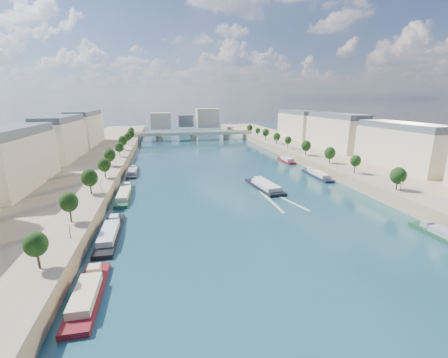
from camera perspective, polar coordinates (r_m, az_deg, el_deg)
name	(u,v)px	position (r m, az deg, el deg)	size (l,w,h in m)	color
ground	(224,177)	(149.83, 0.09, 0.41)	(700.00, 700.00, 0.00)	#0B2432
quay_left	(69,180)	(152.18, -27.49, -0.11)	(44.00, 520.00, 5.00)	#9E8460
quay_right	(353,166)	(178.16, 23.41, 2.34)	(44.00, 520.00, 5.00)	#9E8460
pave_left	(103,173)	(148.14, -22.03, 1.15)	(14.00, 520.00, 0.10)	gray
pave_right	(329,162)	(169.53, 19.33, 3.02)	(14.00, 520.00, 0.10)	gray
trees_left	(107,160)	(148.63, -21.35, 3.40)	(4.80, 268.80, 8.26)	#382B1E
trees_right	(317,149)	(176.11, 17.27, 5.41)	(4.80, 268.80, 8.26)	#382B1E
lamps_left	(109,171)	(137.16, -20.99, 1.39)	(0.36, 200.36, 4.28)	black
lamps_right	(317,156)	(171.04, 17.27, 4.23)	(0.36, 200.36, 4.28)	black
buildings_left	(42,146)	(164.91, -31.35, 5.41)	(16.00, 226.00, 23.20)	beige
buildings_right	(363,137)	(193.20, 25.01, 7.27)	(16.00, 226.00, 23.20)	beige
skyline	(189,119)	(363.70, -6.66, 11.21)	(79.00, 42.00, 22.00)	beige
bridge	(194,135)	(288.48, -5.82, 8.38)	(112.00, 12.00, 8.15)	#C1B79E
tour_barge	(265,186)	(131.43, 7.73, -1.38)	(10.38, 26.84, 3.67)	black
wake	(279,201)	(116.90, 10.41, -4.05)	(10.73, 26.01, 0.04)	silver
moored_barges_left	(113,226)	(96.34, -20.41, -8.46)	(5.00, 163.24, 3.60)	#1C1C3F
moored_barges_right	(367,199)	(126.19, 25.63, -3.50)	(5.00, 164.98, 3.60)	black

